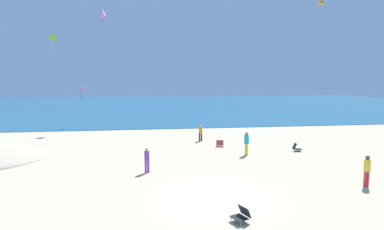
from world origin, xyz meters
name	(u,v)px	position (x,y,z in m)	size (l,w,h in m)	color
ground_plane	(188,149)	(0.00, 10.00, 0.00)	(120.00, 120.00, 0.00)	beige
ocean_water	(165,105)	(0.00, 49.50, 0.03)	(120.00, 60.00, 0.05)	#236084
beach_chair_mid_beach	(242,215)	(0.52, -2.38, 0.28)	(0.78, 0.77, 0.58)	black
beach_chair_near_camera	(220,144)	(2.57, 10.30, 0.24)	(0.69, 0.74, 0.55)	#D13D3D
beach_chair_far_right	(296,148)	(7.86, 8.14, 0.26)	(0.68, 0.65, 0.60)	black
person_0	(201,132)	(1.42, 12.76, 0.83)	(0.33, 0.33, 1.43)	black
person_1	(247,142)	(3.82, 7.45, 0.95)	(0.35, 0.35, 1.64)	yellow
person_2	(367,169)	(7.79, 0.51, 0.91)	(0.38, 0.38, 1.58)	red
person_3	(147,158)	(-3.05, 4.27, 0.83)	(0.39, 0.39, 1.44)	purple
kite_magenta	(80,89)	(-10.53, 22.55, 4.26)	(0.60, 0.75, 1.58)	#DB3DA8
kite_pink	(102,12)	(-7.88, 22.58, 12.54)	(1.07, 1.02, 1.61)	pink
kite_lime	(53,38)	(-10.81, 14.44, 8.68)	(0.67, 0.30, 1.71)	#99DB33
kite_orange	(322,1)	(13.47, 15.35, 12.71)	(0.75, 0.58, 1.23)	orange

